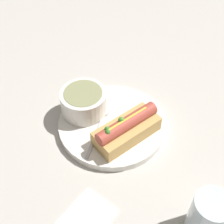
{
  "coord_description": "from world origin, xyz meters",
  "views": [
    {
      "loc": [
        -0.18,
        -0.43,
        0.56
      ],
      "look_at": [
        0.0,
        0.0,
        0.05
      ],
      "focal_mm": 50.0,
      "sensor_mm": 36.0,
      "label": 1
    }
  ],
  "objects_px": {
    "spoon": "(104,116)",
    "drinking_glass": "(208,216)",
    "soup_bowl": "(84,101)",
    "hot_dog": "(127,129)"
  },
  "relations": [
    {
      "from": "spoon",
      "to": "drinking_glass",
      "type": "distance_m",
      "value": 0.32
    },
    {
      "from": "soup_bowl",
      "to": "spoon",
      "type": "relative_size",
      "value": 0.76
    },
    {
      "from": "hot_dog",
      "to": "soup_bowl",
      "type": "bearing_deg",
      "value": 102.8
    },
    {
      "from": "hot_dog",
      "to": "drinking_glass",
      "type": "height_order",
      "value": "drinking_glass"
    },
    {
      "from": "soup_bowl",
      "to": "drinking_glass",
      "type": "xyz_separation_m",
      "value": [
        0.1,
        -0.34,
        0.0
      ]
    },
    {
      "from": "spoon",
      "to": "drinking_glass",
      "type": "bearing_deg",
      "value": -128.57
    },
    {
      "from": "hot_dog",
      "to": "spoon",
      "type": "distance_m",
      "value": 0.08
    },
    {
      "from": "spoon",
      "to": "drinking_glass",
      "type": "height_order",
      "value": "drinking_glass"
    },
    {
      "from": "soup_bowl",
      "to": "drinking_glass",
      "type": "relative_size",
      "value": 1.06
    },
    {
      "from": "hot_dog",
      "to": "drinking_glass",
      "type": "xyz_separation_m",
      "value": [
        0.04,
        -0.23,
        0.01
      ]
    }
  ]
}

